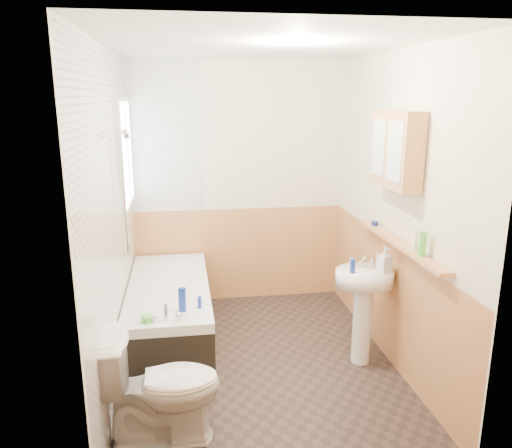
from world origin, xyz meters
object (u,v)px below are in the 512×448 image
object	(u,v)px
sink	(363,297)
pine_shelf	(398,243)
bathtub	(170,311)
medicine_cabinet	(396,149)
toilet	(161,387)

from	to	relation	value
sink	pine_shelf	distance (m)	0.54
bathtub	sink	size ratio (longest dim) A/B	1.87
pine_shelf	medicine_cabinet	xyz separation A→B (m)	(-0.03, 0.10, 0.70)
toilet	sink	xyz separation A→B (m)	(1.60, 0.74, 0.20)
sink	pine_shelf	bearing A→B (deg)	-45.46
medicine_cabinet	sink	bearing A→B (deg)	167.65
pine_shelf	medicine_cabinet	bearing A→B (deg)	105.36
toilet	sink	distance (m)	1.77
sink	medicine_cabinet	distance (m)	1.20
bathtub	medicine_cabinet	size ratio (longest dim) A/B	2.71
pine_shelf	medicine_cabinet	size ratio (longest dim) A/B	2.27
bathtub	toilet	xyz separation A→B (m)	(-0.03, -1.35, 0.09)
pine_shelf	bathtub	bearing A→B (deg)	156.94
bathtub	pine_shelf	distance (m)	2.08
sink	pine_shelf	world-z (taller)	pine_shelf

